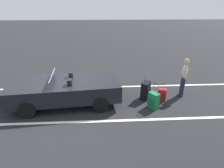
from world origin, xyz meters
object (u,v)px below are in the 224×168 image
object	(u,v)px
convertible_car	(60,90)
suitcase_large_black	(146,91)
suitcase_small_carryon	(162,95)
suitcase_medium_bright	(153,100)
traveler_person	(184,76)

from	to	relation	value
convertible_car	suitcase_large_black	bearing A→B (deg)	178.00
suitcase_small_carryon	suitcase_medium_bright	bearing A→B (deg)	-26.47
suitcase_medium_bright	traveler_person	distance (m)	1.83
convertible_car	suitcase_small_carryon	size ratio (longest dim) A/B	6.00
suitcase_large_black	suitcase_small_carryon	size ratio (longest dim) A/B	1.32
suitcase_small_carryon	traveler_person	bearing A→B (deg)	125.61
suitcase_medium_bright	suitcase_small_carryon	size ratio (longest dim) A/B	1.38
convertible_car	suitcase_large_black	world-z (taller)	convertible_car
suitcase_large_black	traveler_person	distance (m)	1.71
convertible_car	suitcase_large_black	distance (m)	3.42
convertible_car	suitcase_medium_bright	xyz separation A→B (m)	(-3.54, 0.52, -0.28)
suitcase_small_carryon	suitcase_large_black	bearing A→B (deg)	-90.11
convertible_car	suitcase_small_carryon	bearing A→B (deg)	174.97
suitcase_small_carryon	traveler_person	distance (m)	1.24
suitcase_large_black	suitcase_medium_bright	xyz separation A→B (m)	(-0.14, 0.72, -0.06)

